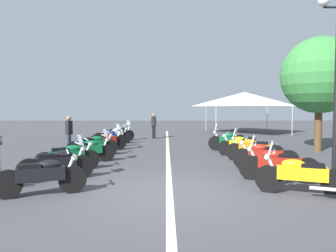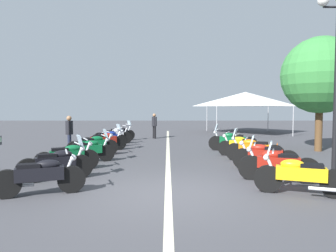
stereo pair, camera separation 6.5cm
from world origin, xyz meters
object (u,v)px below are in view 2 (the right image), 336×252
event_tent (246,99)px  motorcycle_right_row_2 (265,156)px  motorcycle_right_row_0 (299,175)px  motorcycle_left_row_0 (41,176)px  motorcycle_left_row_2 (68,156)px  motorcycle_left_row_5 (104,141)px  motorcycle_left_row_3 (87,150)px  bystander_0 (69,131)px  bystander_1 (154,124)px  traffic_cone_0 (277,150)px  motorcycle_left_row_8 (119,133)px  motorcycle_left_row_7 (113,136)px  motorcycle_right_row_1 (277,164)px  motorcycle_right_row_4 (243,145)px  roadside_tree_0 (320,76)px  motorcycle_left_row_4 (93,145)px  motorcycle_left_row_1 (57,163)px  motorcycle_right_row_3 (254,149)px  motorcycle_left_row_6 (108,138)px

event_tent → motorcycle_right_row_2: bearing=168.1°
motorcycle_right_row_0 → motorcycle_left_row_0: bearing=20.3°
motorcycle_left_row_2 → motorcycle_left_row_5: bearing=61.7°
motorcycle_left_row_3 → event_tent: (12.82, -8.97, 2.19)m
motorcycle_right_row_0 → bystander_0: 9.89m
motorcycle_left_row_2 → bystander_1: 10.38m
motorcycle_left_row_0 → motorcycle_right_row_0: (0.02, -5.86, 0.01)m
traffic_cone_0 → motorcycle_left_row_8: bearing=49.7°
motorcycle_left_row_2 → motorcycle_left_row_7: bearing=63.5°
motorcycle_right_row_0 → traffic_cone_0: bearing=-84.5°
motorcycle_right_row_1 → event_tent: event_tent is taller
motorcycle_left_row_8 → event_tent: size_ratio=0.30×
motorcycle_right_row_4 → motorcycle_right_row_0: bearing=110.2°
motorcycle_right_row_1 → roadside_tree_0: roadside_tree_0 is taller
motorcycle_left_row_0 → motorcycle_left_row_3: (4.17, 0.04, 0.00)m
motorcycle_left_row_4 → motorcycle_left_row_1: bearing=-113.0°
motorcycle_right_row_0 → motorcycle_right_row_1: 1.28m
traffic_cone_0 → motorcycle_left_row_3: bearing=98.3°
motorcycle_left_row_8 → motorcycle_right_row_4: (-5.80, -5.94, -0.01)m
motorcycle_right_row_1 → motorcycle_right_row_2: motorcycle_right_row_1 is taller
traffic_cone_0 → event_tent: event_tent is taller
motorcycle_left_row_2 → bystander_0: (3.91, 1.20, 0.50)m
event_tent → motorcycle_right_row_4: bearing=165.3°
motorcycle_left_row_0 → motorcycle_right_row_3: size_ratio=0.97×
motorcycle_left_row_3 → motorcycle_right_row_0: 7.21m
bystander_0 → motorcycle_right_row_4: bearing=-19.5°
motorcycle_right_row_0 → event_tent: 17.38m
motorcycle_left_row_5 → motorcycle_left_row_7: motorcycle_left_row_5 is taller
motorcycle_left_row_1 → motorcycle_right_row_1: (-0.13, -5.97, 0.01)m
motorcycle_left_row_8 → motorcycle_right_row_1: bearing=-92.9°
motorcycle_left_row_0 → motorcycle_right_row_4: 8.12m
motorcycle_left_row_6 → traffic_cone_0: size_ratio=2.96×
motorcycle_left_row_6 → motorcycle_right_row_0: size_ratio=0.92×
bystander_0 → motorcycle_left_row_0: bearing=-88.6°
motorcycle_left_row_7 → motorcycle_right_row_4: bearing=-60.3°
traffic_cone_0 → motorcycle_left_row_6: bearing=66.4°
motorcycle_left_row_3 → traffic_cone_0: (1.05, -7.26, -0.17)m
motorcycle_left_row_8 → roadside_tree_0: size_ratio=0.34×
bystander_0 → roadside_tree_0: bearing=-9.0°
motorcycle_left_row_6 → roadside_tree_0: bearing=-41.2°
motorcycle_left_row_7 → motorcycle_right_row_4: motorcycle_left_row_7 is taller
motorcycle_left_row_1 → motorcycle_left_row_6: bearing=61.0°
motorcycle_right_row_1 → motorcycle_right_row_2: (1.47, -0.13, -0.01)m
motorcycle_left_row_1 → motorcycle_left_row_4: 4.28m
event_tent → motorcycle_left_row_0: bearing=152.3°
motorcycle_left_row_5 → motorcycle_right_row_4: size_ratio=0.98×
motorcycle_left_row_6 → motorcycle_right_row_4: motorcycle_right_row_4 is taller
motorcycle_left_row_3 → motorcycle_left_row_5: 2.96m
motorcycle_right_row_2 → motorcycle_left_row_2: bearing=20.7°
motorcycle_left_row_0 → motorcycle_left_row_4: 5.71m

